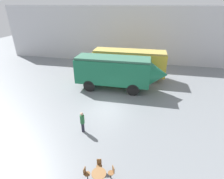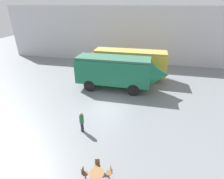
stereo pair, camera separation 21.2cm
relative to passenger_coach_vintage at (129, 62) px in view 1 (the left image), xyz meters
The scene contains 9 objects.
ground_plane 8.61m from the passenger_coach_vintage, 97.29° to the right, with size 80.00×80.00×0.00m, color gray.
backdrop_wall 7.50m from the passenger_coach_vintage, 98.48° to the left, with size 44.00×0.15×9.00m.
passenger_coach_vintage is the anchor object (origin of this frame).
streamlined_locomotive 3.87m from the passenger_coach_vintage, 99.36° to the right, with size 10.36×2.70×3.89m.
cafe_table_near 16.13m from the passenger_coach_vintage, 89.00° to the right, with size 0.84×0.84×0.73m.
cafe_chair_2 15.74m from the passenger_coach_vintage, 86.53° to the right, with size 0.40×0.39×0.87m.
cafe_chair_3 15.38m from the passenger_coach_vintage, 89.69° to the right, with size 0.36×0.38×0.87m.
cafe_chair_4 16.10m from the passenger_coach_vintage, 91.82° to the right, with size 0.36×0.36×0.87m.
visitor_person 12.27m from the passenger_coach_vintage, 100.28° to the right, with size 0.34×0.34×1.80m.
Camera 1 is at (3.42, -14.19, 9.28)m, focal length 28.00 mm.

